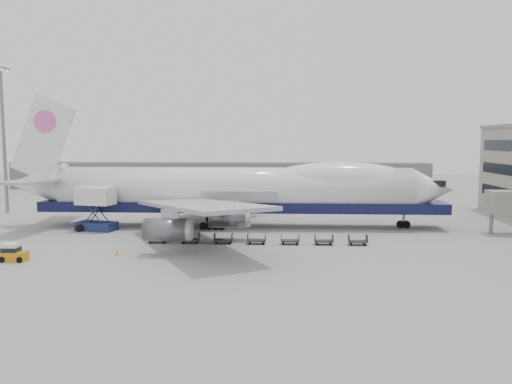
{
  "coord_description": "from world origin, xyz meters",
  "views": [
    {
      "loc": [
        7.09,
        -61.76,
        12.99
      ],
      "look_at": [
        3.49,
        6.0,
        5.86
      ],
      "focal_mm": 35.0,
      "sensor_mm": 36.0,
      "label": 1
    }
  ],
  "objects": [
    {
      "name": "catering_truck",
      "position": [
        -19.57,
        7.68,
        3.46
      ],
      "size": [
        6.1,
        4.78,
        6.24
      ],
      "rotation": [
        0.0,
        0.0,
        -0.23
      ],
      "color": "navy",
      "rests_on": "ground"
    },
    {
      "name": "dolly_0",
      "position": [
        -8.65,
        -0.46,
        0.53
      ],
      "size": [
        2.3,
        1.35,
        1.3
      ],
      "color": "#2D2D30",
      "rests_on": "ground"
    },
    {
      "name": "dolly_1",
      "position": [
        -4.46,
        -0.46,
        0.53
      ],
      "size": [
        2.3,
        1.35,
        1.3
      ],
      "color": "#2D2D30",
      "rests_on": "ground"
    },
    {
      "name": "dolly_4",
      "position": [
        8.09,
        -0.46,
        0.53
      ],
      "size": [
        2.3,
        1.35,
        1.3
      ],
      "color": "#2D2D30",
      "rests_on": "ground"
    },
    {
      "name": "apron_line",
      "position": [
        0.0,
        -6.0,
        0.01
      ],
      "size": [
        60.0,
        0.15,
        0.01
      ],
      "primitive_type": "cube",
      "color": "gold",
      "rests_on": "ground"
    },
    {
      "name": "traffic_cone",
      "position": [
        -11.57,
        -7.37,
        0.27
      ],
      "size": [
        0.38,
        0.38,
        0.57
      ],
      "rotation": [
        0.0,
        0.0,
        0.15
      ],
      "color": "orange",
      "rests_on": "ground"
    },
    {
      "name": "floodlight_mast",
      "position": [
        -42.0,
        24.0,
        14.27
      ],
      "size": [
        2.4,
        2.4,
        25.43
      ],
      "color": "slate",
      "rests_on": "ground"
    },
    {
      "name": "dolly_5",
      "position": [
        12.28,
        -0.46,
        0.53
      ],
      "size": [
        2.3,
        1.35,
        1.3
      ],
      "color": "#2D2D30",
      "rests_on": "ground"
    },
    {
      "name": "dolly_3",
      "position": [
        3.91,
        -0.46,
        0.53
      ],
      "size": [
        2.3,
        1.35,
        1.3
      ],
      "color": "#2D2D30",
      "rests_on": "ground"
    },
    {
      "name": "dolly_6",
      "position": [
        16.46,
        -0.46,
        0.53
      ],
      "size": [
        2.3,
        1.35,
        1.3
      ],
      "color": "#2D2D30",
      "rests_on": "ground"
    },
    {
      "name": "airliner",
      "position": [
        0.64,
        12.0,
        5.62
      ],
      "size": [
        67.0,
        55.3,
        19.98
      ],
      "color": "white",
      "rests_on": "ground"
    },
    {
      "name": "dolly_2",
      "position": [
        -0.28,
        -0.46,
        0.53
      ],
      "size": [
        2.3,
        1.35,
        1.3
      ],
      "color": "#2D2D30",
      "rests_on": "ground"
    },
    {
      "name": "hangar",
      "position": [
        -10.0,
        70.0,
        3.5
      ],
      "size": [
        110.0,
        8.0,
        7.0
      ],
      "primitive_type": "cube",
      "color": "slate",
      "rests_on": "ground"
    },
    {
      "name": "baggage_tug",
      "position": [
        -21.75,
        -10.76,
        0.87
      ],
      "size": [
        2.68,
        1.53,
        1.96
      ],
      "rotation": [
        0.0,
        0.0,
        0.0
      ],
      "color": "orange",
      "rests_on": "ground"
    },
    {
      "name": "ground",
      "position": [
        0.0,
        0.0,
        0.0
      ],
      "size": [
        260.0,
        260.0,
        0.0
      ],
      "primitive_type": "plane",
      "color": "gray",
      "rests_on": "ground"
    }
  ]
}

